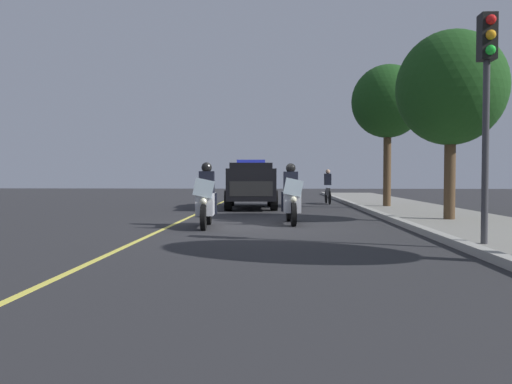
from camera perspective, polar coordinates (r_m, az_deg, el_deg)
The scene contains 11 objects.
ground_plane at distance 13.52m, azimuth -0.05°, elevation -3.85°, with size 80.00×80.00×0.00m, color #28282B.
curb_strip at distance 13.92m, azimuth 16.76°, elevation -3.46°, with size 48.00×0.24×0.15m, color #9E9B93.
sidewalk_strip at distance 14.51m, azimuth 24.07°, elevation -3.43°, with size 48.00×3.60×0.10m, color gray.
lane_stripe_center at distance 13.82m, azimuth -9.59°, elevation -3.74°, with size 48.00×0.12×0.01m, color #E0D14C.
police_motorcycle_lead_left at distance 12.86m, azimuth -5.87°, elevation -1.03°, with size 2.14×0.60×1.72m.
police_motorcycle_lead_right at distance 13.81m, azimuth 4.15°, elevation -0.83°, with size 2.14×0.60×1.72m.
police_suv at distance 20.58m, azimuth -0.60°, elevation 1.07°, with size 5.00×2.30×2.05m.
cyclist_background at distance 23.91m, azimuth 8.42°, elevation 0.62°, with size 1.76×0.33×1.69m.
traffic_light at distance 10.01m, azimuth 25.47°, elevation 12.21°, with size 0.38×0.28×4.23m.
tree_mid_block at distance 15.40m, azimuth 21.89°, elevation 11.18°, with size 3.10×3.10×5.44m.
tree_far_back at distance 21.34m, azimuth 15.20°, elevation 10.14°, with size 2.99×2.99×5.90m.
Camera 1 is at (13.44, 0.62, 1.34)m, focal length 34.09 mm.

